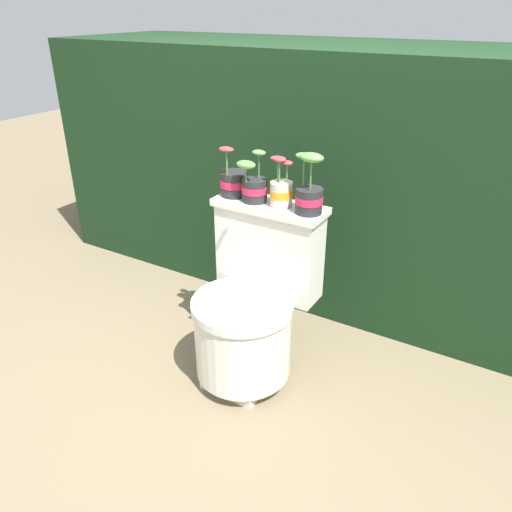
{
  "coord_description": "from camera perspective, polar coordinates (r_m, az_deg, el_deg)",
  "views": [
    {
      "loc": [
        0.94,
        -1.52,
        1.53
      ],
      "look_at": [
        -0.02,
        0.09,
        0.58
      ],
      "focal_mm": 35.0,
      "sensor_mm": 36.0,
      "label": 1
    }
  ],
  "objects": [
    {
      "name": "potted_plant_midleft",
      "position": [
        2.11,
        -0.23,
        8.01
      ],
      "size": [
        0.11,
        0.13,
        0.22
      ],
      "color": "#262628",
      "rests_on": "toilet"
    },
    {
      "name": "ground_plane",
      "position": [
        2.35,
        -0.73,
        -13.65
      ],
      "size": [
        12.0,
        12.0,
        0.0
      ],
      "primitive_type": "plane",
      "color": "#75664C"
    },
    {
      "name": "potted_plant_left",
      "position": [
        2.18,
        -2.57,
        8.53
      ],
      "size": [
        0.12,
        0.14,
        0.23
      ],
      "color": "#262628",
      "rests_on": "toilet"
    },
    {
      "name": "potted_plant_middle",
      "position": [
        2.06,
        2.9,
        7.56
      ],
      "size": [
        0.1,
        0.09,
        0.21
      ],
      "color": "beige",
      "rests_on": "toilet"
    },
    {
      "name": "hedge_backdrop",
      "position": [
        2.92,
        10.74,
        9.38
      ],
      "size": [
        3.55,
        0.98,
        1.35
      ],
      "color": "black",
      "rests_on": "ground"
    },
    {
      "name": "potted_plant_midright",
      "position": [
        1.99,
        6.09,
        7.16
      ],
      "size": [
        0.13,
        0.11,
        0.25
      ],
      "color": "#262628",
      "rests_on": "toilet"
    },
    {
      "name": "toilet",
      "position": [
        2.2,
        -0.56,
        -6.17
      ],
      "size": [
        0.49,
        0.53,
        0.78
      ],
      "color": "silver",
      "rests_on": "ground"
    }
  ]
}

